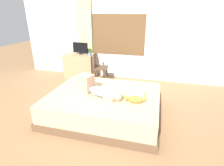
# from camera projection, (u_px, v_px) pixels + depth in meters

# --- Properties ---
(ground_plane) EXTENTS (16.00, 16.00, 0.00)m
(ground_plane) POSITION_uv_depth(u_px,v_px,m) (99.00, 115.00, 3.55)
(ground_plane) COLOR olive
(back_wall_with_window) EXTENTS (6.40, 0.14, 2.90)m
(back_wall_with_window) POSITION_uv_depth(u_px,v_px,m) (124.00, 30.00, 5.13)
(back_wall_with_window) COLOR silver
(back_wall_with_window) RESTS_ON ground
(bed) EXTENTS (2.12, 1.67, 0.47)m
(bed) POSITION_uv_depth(u_px,v_px,m) (104.00, 105.00, 3.49)
(bed) COLOR brown
(bed) RESTS_ON ground
(person_lying) EXTENTS (0.93, 0.50, 0.34)m
(person_lying) POSITION_uv_depth(u_px,v_px,m) (98.00, 89.00, 3.31)
(person_lying) COLOR #8C939E
(person_lying) RESTS_ON bed
(cat) EXTENTS (0.36, 0.11, 0.21)m
(cat) POSITION_uv_depth(u_px,v_px,m) (134.00, 99.00, 3.03)
(cat) COLOR #C67A2D
(cat) RESTS_ON bed
(desk) EXTENTS (0.90, 0.56, 0.74)m
(desk) POSITION_uv_depth(u_px,v_px,m) (81.00, 66.00, 5.47)
(desk) COLOR #997A56
(desk) RESTS_ON ground
(tv_monitor) EXTENTS (0.48, 0.10, 0.35)m
(tv_monitor) POSITION_uv_depth(u_px,v_px,m) (80.00, 48.00, 5.26)
(tv_monitor) COLOR black
(tv_monitor) RESTS_ON desk
(cup) EXTENTS (0.08, 0.08, 0.10)m
(cup) POSITION_uv_depth(u_px,v_px,m) (90.00, 54.00, 5.09)
(cup) COLOR teal
(cup) RESTS_ON desk
(chair_by_desk) EXTENTS (0.43, 0.43, 0.86)m
(chair_by_desk) POSITION_uv_depth(u_px,v_px,m) (98.00, 66.00, 4.99)
(chair_by_desk) COLOR #4C3828
(chair_by_desk) RESTS_ON ground
(curtain_left) EXTENTS (0.44, 0.06, 2.68)m
(curtain_left) POSITION_uv_depth(u_px,v_px,m) (85.00, 33.00, 5.34)
(curtain_left) COLOR #ADCC75
(curtain_left) RESTS_ON ground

